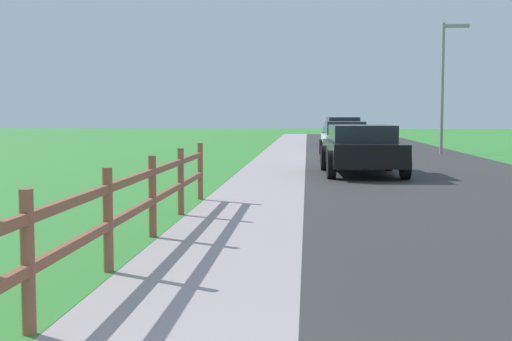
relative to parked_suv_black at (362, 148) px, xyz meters
name	(u,v)px	position (x,y,z in m)	size (l,w,h in m)	color
ground_plane	(306,159)	(-1.61, 6.69, -0.75)	(120.00, 120.00, 0.00)	#398936
road_asphalt	(392,156)	(1.89, 8.69, -0.75)	(7.00, 66.00, 0.01)	#343434
curb_concrete	(233,156)	(-4.61, 8.69, -0.75)	(6.00, 66.00, 0.01)	#AA9A9D
grass_verge	(198,156)	(-6.11, 8.69, -0.74)	(5.00, 66.00, 0.00)	#398936
rail_fence	(108,212)	(-3.69, -12.80, -0.09)	(0.11, 13.12, 1.14)	brown
parked_suv_black	(362,148)	(0.00, 0.00, 0.00)	(2.31, 4.76, 1.41)	black
parked_car_white	(345,139)	(-0.02, 8.77, -0.04)	(2.05, 4.74, 1.43)	white
parked_car_blue	(343,132)	(0.39, 18.67, 0.03)	(2.28, 4.43, 1.57)	navy
street_lamp	(445,75)	(4.45, 11.18, 2.68)	(1.17, 0.20, 5.70)	gray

